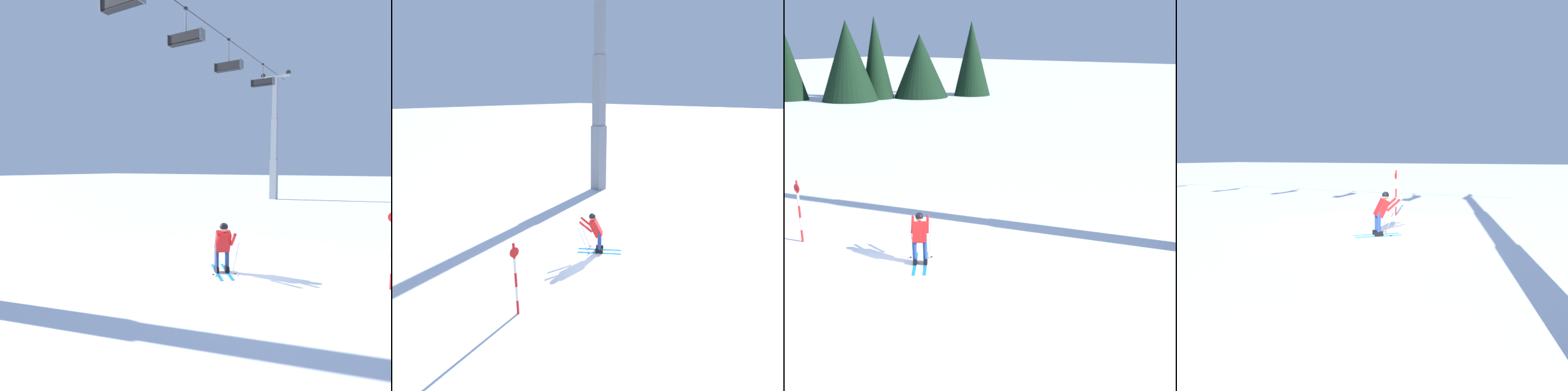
# 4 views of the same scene
# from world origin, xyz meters

# --- Properties ---
(ground_plane) EXTENTS (260.00, 260.00, 0.00)m
(ground_plane) POSITION_xyz_m (0.00, 0.00, 0.00)
(ground_plane) COLOR white
(skier_carving_main) EXTENTS (1.61, 1.42, 1.68)m
(skier_carving_main) POSITION_xyz_m (-0.89, 0.97, 0.90)
(skier_carving_main) COLOR #198CCC
(skier_carving_main) RESTS_ON ground_plane
(lift_tower_near) EXTENTS (0.69, 2.86, 12.41)m
(lift_tower_near) POSITION_xyz_m (-6.67, 7.61, 5.23)
(lift_tower_near) COLOR gray
(lift_tower_near) RESTS_ON ground_plane
(trail_marker_pole) EXTENTS (0.07, 0.28, 2.13)m
(trail_marker_pole) POSITION_xyz_m (0.14, -3.36, 1.15)
(trail_marker_pole) COLOR red
(trail_marker_pole) RESTS_ON ground_plane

